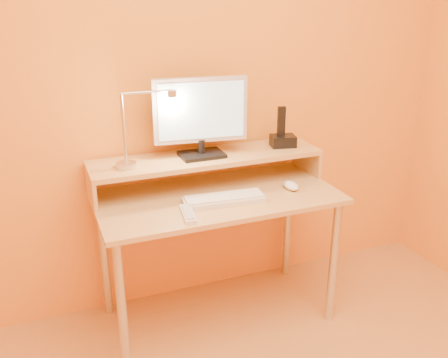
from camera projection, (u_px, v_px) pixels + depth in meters
name	position (u px, v px, depth m)	size (l,w,h in m)	color
wall_back	(195.00, 78.00, 2.56)	(3.00, 0.04, 2.50)	orange
desk_leg_fl	(122.00, 310.00, 2.20)	(0.04, 0.04, 0.69)	silver
desk_leg_fr	(333.00, 263.00, 2.58)	(0.04, 0.04, 0.69)	silver
desk_leg_bl	(104.00, 257.00, 2.63)	(0.04, 0.04, 0.69)	silver
desk_leg_br	(287.00, 223.00, 3.01)	(0.04, 0.04, 0.69)	silver
desk_lower	(217.00, 197.00, 2.48)	(1.20, 0.60, 0.03)	tan
shelf_riser_left	(91.00, 188.00, 2.37)	(0.02, 0.30, 0.14)	tan
shelf_riser_right	(306.00, 159.00, 2.78)	(0.02, 0.30, 0.14)	tan
desk_shelf	(207.00, 158.00, 2.55)	(1.20, 0.30, 0.03)	tan
monitor_foot	(202.00, 154.00, 2.53)	(0.22, 0.16, 0.02)	black
monitor_neck	(202.00, 146.00, 2.51)	(0.04, 0.04, 0.07)	black
monitor_panel	(200.00, 110.00, 2.46)	(0.47, 0.04, 0.32)	silver
monitor_back	(199.00, 109.00, 2.48)	(0.43, 0.01, 0.27)	black
monitor_screen	(201.00, 111.00, 2.44)	(0.43, 0.00, 0.28)	#B1D9EB
lamp_base	(126.00, 165.00, 2.37)	(0.10, 0.10, 0.03)	silver
lamp_post	(124.00, 129.00, 2.30)	(0.01, 0.01, 0.33)	silver
lamp_arm	(147.00, 92.00, 2.29)	(0.01, 0.01, 0.24)	silver
lamp_head	(172.00, 93.00, 2.33)	(0.04, 0.04, 0.03)	silver
lamp_bulb	(172.00, 97.00, 2.34)	(0.03, 0.03, 0.00)	#FFEAC6
phone_dock	(283.00, 141.00, 2.68)	(0.13, 0.10, 0.06)	black
phone_handset	(281.00, 121.00, 2.64)	(0.04, 0.03, 0.16)	black
phone_led	(295.00, 143.00, 2.65)	(0.01, 0.00, 0.04)	#2A78FF
keyboard	(224.00, 200.00, 2.39)	(0.40, 0.13, 0.02)	silver
mouse	(291.00, 185.00, 2.53)	(0.06, 0.11, 0.04)	white
remote_control	(188.00, 214.00, 2.24)	(0.05, 0.19, 0.02)	silver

